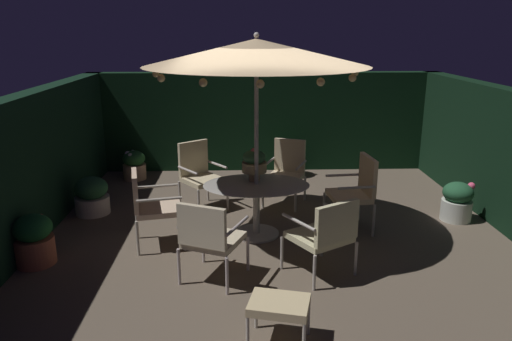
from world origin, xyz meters
TOP-DOWN VIEW (x-y plane):
  - ground_plane at (0.00, 0.00)m, footprint 6.84×6.87m
  - hedge_backdrop_rear at (0.00, 3.28)m, footprint 6.84×0.30m
  - hedge_backdrop_left at (-3.27, 0.00)m, footprint 0.30×6.87m
  - patio_dining_table at (-0.27, -0.04)m, footprint 1.43×1.05m
  - patio_umbrella at (-0.27, -0.04)m, footprint 2.84×2.84m
  - centerpiece_planter at (-0.30, 0.11)m, footprint 0.34×0.34m
  - patio_chair_north at (0.46, -1.23)m, footprint 0.87×0.86m
  - patio_chair_northeast at (1.12, 0.11)m, footprint 0.62×0.67m
  - patio_chair_east at (0.26, 1.26)m, footprint 0.74×0.76m
  - patio_chair_southeast at (-1.13, 1.07)m, footprint 0.79×0.79m
  - patio_chair_south at (-1.64, -0.33)m, footprint 0.72×0.68m
  - patio_chair_southwest at (-0.83, -1.32)m, footprint 0.80×0.79m
  - ottoman_footrest at (-0.16, -2.45)m, footprint 0.60×0.50m
  - potted_plant_left_far at (2.69, 0.40)m, footprint 0.44×0.44m
  - potted_plant_right_near at (-2.95, -0.81)m, footprint 0.46×0.46m
  - potted_plant_front_corner at (-2.47, 2.61)m, footprint 0.42×0.42m
  - potted_plant_right_far at (-2.75, 0.85)m, footprint 0.51×0.51m
  - potted_plant_back_left at (0.44, 2.75)m, footprint 0.52×0.52m

SIDE VIEW (x-z plane):
  - ground_plane at x=0.00m, z-range -0.02..0.00m
  - potted_plant_front_corner at x=-2.47m, z-range 0.00..0.55m
  - potted_plant_right_far at x=-2.75m, z-range 0.00..0.57m
  - potted_plant_left_far at x=2.69m, z-range 0.00..0.59m
  - potted_plant_right_near at x=-2.95m, z-range 0.00..0.62m
  - potted_plant_back_left at x=0.44m, z-range 0.02..0.65m
  - ottoman_footrest at x=-0.16m, z-range 0.15..0.58m
  - patio_chair_north at x=0.46m, z-range 0.07..1.00m
  - patio_dining_table at x=-0.27m, z-range 0.19..0.92m
  - patio_chair_southwest at x=-0.83m, z-range 0.08..1.03m
  - patio_chair_east at x=0.26m, z-range 0.05..1.07m
  - patio_chair_south at x=-1.64m, z-range 0.08..1.09m
  - patio_chair_southeast at x=-1.13m, z-range 0.07..1.11m
  - patio_chair_northeast at x=1.12m, z-range 0.08..1.13m
  - hedge_backdrop_rear at x=0.00m, z-range 0.00..1.92m
  - hedge_backdrop_left at x=-3.27m, z-range 0.00..1.92m
  - centerpiece_planter at x=-0.30m, z-range 0.76..1.21m
  - patio_umbrella at x=-0.27m, z-range 1.10..3.78m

